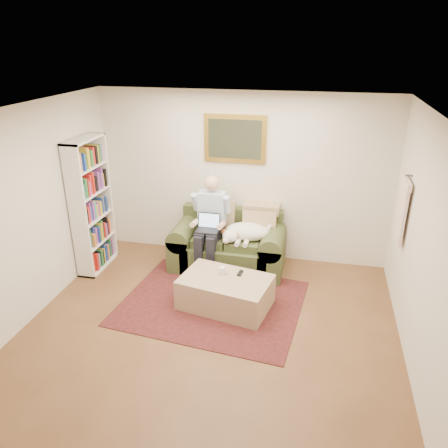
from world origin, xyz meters
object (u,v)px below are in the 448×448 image
(ottoman, at_px, (225,292))
(coffee_mug, at_px, (222,271))
(sleeping_dog, at_px, (247,232))
(bookshelf, at_px, (91,206))
(sofa, at_px, (228,249))
(laptop, at_px, (208,226))
(seated_man, at_px, (209,226))

(ottoman, distance_m, coffee_mug, 0.29)
(coffee_mug, bearing_deg, ottoman, -56.34)
(sleeping_dog, relative_size, bookshelf, 0.35)
(coffee_mug, xyz_separation_m, bookshelf, (-2.11, 0.55, 0.53))
(sofa, height_order, bookshelf, bookshelf)
(laptop, xyz_separation_m, ottoman, (0.45, -0.86, -0.54))
(laptop, height_order, coffee_mug, laptop)
(ottoman, xyz_separation_m, bookshelf, (-2.18, 0.65, 0.79))
(laptop, relative_size, ottoman, 0.29)
(sofa, distance_m, ottoman, 1.11)
(sofa, height_order, coffee_mug, sofa)
(seated_man, distance_m, sleeping_dog, 0.57)
(sleeping_dog, bearing_deg, bookshelf, -171.34)
(ottoman, distance_m, bookshelf, 2.41)
(laptop, bearing_deg, bookshelf, -172.98)
(seated_man, xyz_separation_m, sleeping_dog, (0.56, 0.07, -0.07))
(seated_man, bearing_deg, sofa, 31.45)
(laptop, relative_size, coffee_mug, 3.31)
(seated_man, height_order, ottoman, seated_man)
(bookshelf, bearing_deg, seated_man, 9.16)
(laptop, xyz_separation_m, coffee_mug, (0.38, -0.76, -0.29))
(ottoman, bearing_deg, sofa, 100.29)
(sleeping_dog, height_order, coffee_mug, sleeping_dog)
(laptop, height_order, bookshelf, bookshelf)
(sleeping_dog, bearing_deg, sofa, 164.26)
(seated_man, xyz_separation_m, ottoman, (0.45, -0.93, -0.51))
(laptop, relative_size, sleeping_dog, 0.47)
(sofa, bearing_deg, sleeping_dog, -15.74)
(seated_man, xyz_separation_m, laptop, (-0.00, -0.07, 0.03))
(laptop, bearing_deg, sleeping_dog, 13.64)
(laptop, distance_m, sleeping_dog, 0.59)
(ottoman, relative_size, bookshelf, 0.57)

